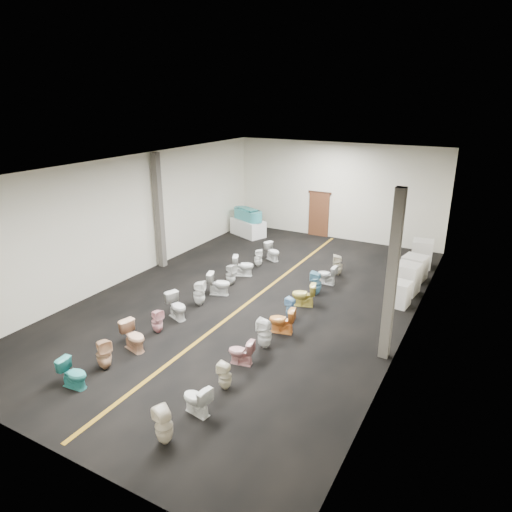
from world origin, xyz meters
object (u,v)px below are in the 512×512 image
object	(u,v)px
appliance_crate_d	(422,254)
toilet_left_9	(258,258)
toilet_left_5	(199,293)
toilet_left_10	(273,252)
toilet_left_2	(134,336)
toilet_left_8	(243,266)
toilet_right_10	(338,265)
toilet_right_1	(196,399)
toilet_right_7	(304,295)
toilet_right_9	(327,275)
display_table	(248,227)
toilet_left_1	(104,354)
toilet_right_3	(241,352)
toilet_left_3	(157,321)
toilet_right_8	(316,283)
appliance_crate_b	(407,279)
toilet_right_2	(225,376)
appliance_crate_a	(399,294)
toilet_right_0	(164,426)
toilet_left_6	(219,284)
toilet_right_5	(282,320)
toilet_right_6	(291,308)
toilet_left_0	(73,374)
toilet_left_7	(231,274)
appliance_crate_c	(414,268)
toilet_left_4	(177,306)
toilet_right_4	(265,334)
bathtub	(248,214)

from	to	relation	value
appliance_crate_d	toilet_left_9	bearing A→B (deg)	-151.77
toilet_left_5	toilet_left_10	bearing A→B (deg)	-18.18
appliance_crate_d	toilet_left_2	distance (m)	11.72
toilet_left_8	toilet_right_10	xyz separation A→B (m)	(3.13, 1.76, 0.00)
toilet_left_8	toilet_right_1	bearing A→B (deg)	178.72
toilet_right_7	toilet_right_9	bearing A→B (deg)	163.07
toilet_right_10	toilet_right_9	bearing A→B (deg)	-22.78
display_table	appliance_crate_d	size ratio (longest dim) A/B	1.62
appliance_crate_d	toilet_left_1	size ratio (longest dim) A/B	1.33
toilet_right_3	toilet_right_7	size ratio (longest dim) A/B	0.88
toilet_right_1	toilet_left_9	bearing A→B (deg)	-150.25
toilet_left_3	toilet_right_8	distance (m)	5.60
toilet_left_8	toilet_left_2	bearing A→B (deg)	156.88
appliance_crate_b	toilet_left_8	bearing A→B (deg)	-167.06
toilet_right_2	toilet_right_9	world-z (taller)	toilet_right_9
appliance_crate_a	appliance_crate_b	bearing A→B (deg)	90.00
toilet_right_0	toilet_right_3	distance (m)	3.16
toilet_right_2	toilet_left_8	bearing A→B (deg)	-157.56
toilet_left_9	toilet_left_10	xyz separation A→B (m)	(0.18, 0.93, 0.01)
toilet_left_6	toilet_left_10	distance (m)	3.98
appliance_crate_b	toilet_right_10	world-z (taller)	appliance_crate_b
toilet_left_8	toilet_right_5	size ratio (longest dim) A/B	1.04
toilet_left_5	toilet_left_10	distance (m)	5.00
toilet_right_6	toilet_left_0	bearing A→B (deg)	-20.10
toilet_left_7	toilet_right_8	world-z (taller)	toilet_right_8
appliance_crate_d	toilet_left_0	size ratio (longest dim) A/B	1.53
toilet_left_3	toilet_right_1	distance (m)	3.90
toilet_left_9	toilet_left_2	bearing A→B (deg)	156.98
appliance_crate_c	toilet_right_0	size ratio (longest dim) A/B	1.14
toilet_left_2	toilet_right_5	xyz separation A→B (m)	(3.08, 2.76, -0.02)
toilet_left_4	toilet_left_10	size ratio (longest dim) A/B	1.07
toilet_left_5	toilet_right_5	xyz separation A→B (m)	(3.16, -0.36, -0.04)
toilet_right_8	appliance_crate_c	bearing A→B (deg)	131.14
display_table	toilet_right_2	distance (m)	12.39
toilet_left_4	toilet_right_4	world-z (taller)	toilet_right_4
toilet_right_8	toilet_right_7	bearing A→B (deg)	-7.83
toilet_left_0	toilet_right_7	bearing A→B (deg)	-29.34
toilet_left_7	toilet_left_8	distance (m)	0.99
toilet_right_3	toilet_right_7	bearing A→B (deg)	169.00
toilet_left_8	toilet_right_4	xyz separation A→B (m)	(3.16, -4.28, 0.03)
appliance_crate_d	appliance_crate_b	bearing A→B (deg)	-90.00
appliance_crate_b	toilet_left_5	distance (m)	7.14
toilet_left_0	toilet_right_6	world-z (taller)	toilet_left_0
toilet_left_0	toilet_right_0	bearing A→B (deg)	-102.98
toilet_left_8	toilet_right_10	bearing A→B (deg)	-84.87
appliance_crate_c	toilet_right_10	world-z (taller)	appliance_crate_c
toilet_left_2	toilet_right_10	xyz separation A→B (m)	(3.01, 7.82, 0.00)
toilet_left_1	bathtub	bearing A→B (deg)	34.21
bathtub	toilet_right_9	world-z (taller)	bathtub
appliance_crate_d	toilet_right_9	xyz separation A→B (m)	(-2.69, -3.47, -0.19)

